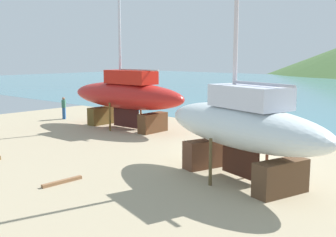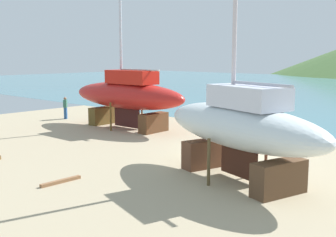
{
  "view_description": "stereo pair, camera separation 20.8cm",
  "coord_description": "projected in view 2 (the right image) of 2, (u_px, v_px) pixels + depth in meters",
  "views": [
    {
      "loc": [
        10.65,
        -17.13,
        4.66
      ],
      "look_at": [
        -3.18,
        -1.59,
        1.48
      ],
      "focal_mm": 43.99,
      "sensor_mm": 36.0,
      "label": 1
    },
    {
      "loc": [
        10.81,
        -16.99,
        4.66
      ],
      "look_at": [
        -3.18,
        -1.59,
        1.48
      ],
      "focal_mm": 43.99,
      "sensor_mm": 36.0,
      "label": 2
    }
  ],
  "objects": [
    {
      "name": "ground_plane",
      "position": [
        191.0,
        165.0,
        17.7
      ],
      "size": [
        42.42,
        42.42,
        0.0
      ],
      "primitive_type": "plane",
      "color": "tan"
    },
    {
      "name": "sailboat_mid_port",
      "position": [
        127.0,
        95.0,
        26.52
      ],
      "size": [
        9.52,
        2.91,
        15.01
      ],
      "rotation": [
        0.0,
        0.0,
        3.17
      ],
      "color": "brown",
      "rests_on": "ground"
    },
    {
      "name": "sailboat_large_starboard",
      "position": [
        240.0,
        126.0,
        15.32
      ],
      "size": [
        8.61,
        4.79,
        12.03
      ],
      "rotation": [
        0.0,
        0.0,
        2.86
      ],
      "color": "brown",
      "rests_on": "ground"
    },
    {
      "name": "worker",
      "position": [
        65.0,
        108.0,
        30.6
      ],
      "size": [
        0.48,
        0.48,
        1.63
      ],
      "rotation": [
        0.0,
        0.0,
        3.94
      ],
      "color": "#24508B",
      "rests_on": "ground"
    },
    {
      "name": "timber_plank_far",
      "position": [
        61.0,
        181.0,
        15.23
      ],
      "size": [
        0.21,
        1.65,
        0.12
      ],
      "primitive_type": "cube",
      "rotation": [
        0.0,
        0.0,
        1.54
      ],
      "color": "#8C603F",
      "rests_on": "ground"
    }
  ]
}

